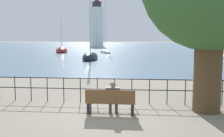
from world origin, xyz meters
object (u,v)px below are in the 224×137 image
at_px(seated_person_left, 113,96).
at_px(sailboat_1, 90,57).
at_px(sailboat_3, 62,51).
at_px(harbor_lighthouse, 97,25).
at_px(sailboat_4, 105,51).
at_px(park_bench, 110,102).

height_order(seated_person_left, sailboat_1, sailboat_1).
bearing_deg(sailboat_1, sailboat_3, 116.50).
bearing_deg(harbor_lighthouse, sailboat_4, -79.10).
xyz_separation_m(park_bench, sailboat_3, (-14.92, 42.87, -0.06)).
relative_size(seated_person_left, sailboat_4, 0.09).
bearing_deg(sailboat_3, seated_person_left, -88.21).
xyz_separation_m(sailboat_4, harbor_lighthouse, (-10.07, 52.30, 8.76)).
distance_m(sailboat_1, sailboat_3, 21.45).
xyz_separation_m(sailboat_1, sailboat_4, (-0.42, 19.02, -0.06)).
distance_m(seated_person_left, harbor_lighthouse, 96.67).
distance_m(park_bench, harbor_lighthouse, 96.76).
height_order(sailboat_3, sailboat_4, sailboat_4).
distance_m(park_bench, sailboat_3, 45.39).
distance_m(park_bench, sailboat_1, 24.32).
xyz_separation_m(sailboat_3, harbor_lighthouse, (-0.76, 52.21, 8.73)).
distance_m(seated_person_left, sailboat_4, 43.08).
height_order(park_bench, sailboat_3, sailboat_3).
xyz_separation_m(park_bench, harbor_lighthouse, (-15.68, 95.08, 8.66)).
relative_size(sailboat_1, sailboat_4, 0.96).
height_order(seated_person_left, sailboat_4, sailboat_4).
bearing_deg(seated_person_left, park_bench, -137.05).
xyz_separation_m(seated_person_left, harbor_lighthouse, (-15.76, 95.01, 8.44)).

